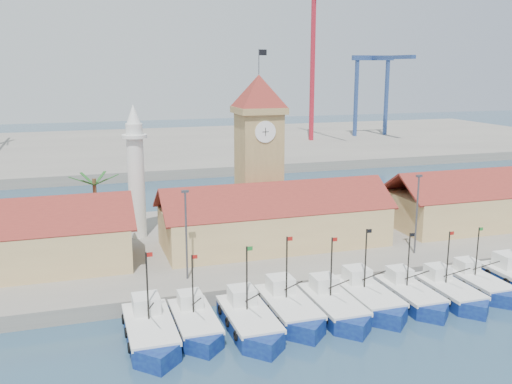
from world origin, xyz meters
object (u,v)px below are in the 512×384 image
object	(u,v)px
boat_0	(151,333)
minaret	(136,171)
clock_tower	(259,150)
boat_5	(369,299)

from	to	relation	value
boat_0	minaret	world-z (taller)	minaret
clock_tower	boat_5	bearing A→B (deg)	-81.11
minaret	boat_5	bearing A→B (deg)	-53.05
minaret	clock_tower	bearing A→B (deg)	-7.61
clock_tower	minaret	size ratio (longest dim) A/B	1.39
boat_5	minaret	size ratio (longest dim) A/B	0.63
clock_tower	minaret	distance (m)	15.30
boat_5	clock_tower	xyz separation A→B (m)	(-3.54, 22.65, 11.15)
boat_5	minaret	xyz separation A→B (m)	(-18.54, 24.65, 8.92)
boat_5	clock_tower	world-z (taller)	clock_tower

